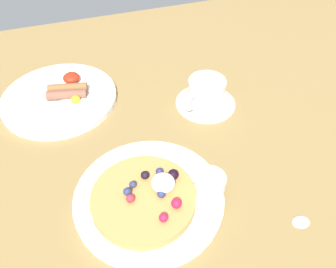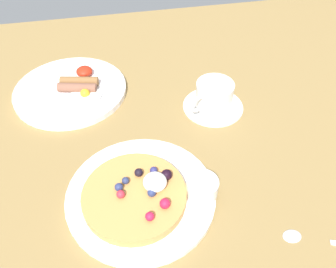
{
  "view_description": "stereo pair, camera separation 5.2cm",
  "coord_description": "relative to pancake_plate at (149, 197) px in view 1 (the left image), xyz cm",
  "views": [
    {
      "loc": [
        -14.09,
        -40.55,
        47.36
      ],
      "look_at": [
        -0.61,
        0.35,
        4.0
      ],
      "focal_mm": 36.71,
      "sensor_mm": 36.0,
      "label": 1
    },
    {
      "loc": [
        -9.06,
        -41.88,
        47.36
      ],
      "look_at": [
        -0.61,
        0.35,
        4.0
      ],
      "focal_mm": 36.71,
      "sensor_mm": 36.0,
      "label": 2
    }
  ],
  "objects": [
    {
      "name": "teaspoon",
      "position": [
        25.41,
        -13.08,
        -0.33
      ],
      "size": [
        16.85,
        7.63,
        0.6
      ],
      "color": "silver",
      "rests_on": "ground_plane"
    },
    {
      "name": "pancake_with_berries",
      "position": [
        -0.75,
        -0.89,
        1.63
      ],
      "size": [
        16.58,
        16.58,
        3.96
      ],
      "color": "#CE8C48",
      "rests_on": "pancake_plate"
    },
    {
      "name": "coffee_saucer",
      "position": [
        18.07,
        19.52,
        -0.27
      ],
      "size": [
        12.6,
        12.6,
        0.61
      ],
      "primitive_type": "cylinder",
      "color": "white",
      "rests_on": "ground_plane"
    },
    {
      "name": "coffee_cup",
      "position": [
        17.93,
        19.43,
        2.84
      ],
      "size": [
        9.8,
        7.64,
        5.4
      ],
      "color": "white",
      "rests_on": "coffee_saucer"
    },
    {
      "name": "ground_plane",
      "position": [
        7.03,
        9.26,
        -2.07
      ],
      "size": [
        174.66,
        113.85,
        3.0
      ],
      "primitive_type": "cube",
      "color": "olive"
    },
    {
      "name": "fried_breakfast",
      "position": [
        -8.67,
        30.02,
        1.59
      ],
      "size": [
        9.29,
        12.7,
        2.22
      ],
      "color": "brown",
      "rests_on": "breakfast_plate"
    },
    {
      "name": "pancake_plate",
      "position": [
        0.0,
        0.0,
        0.0
      ],
      "size": [
        24.33,
        24.33,
        1.14
      ],
      "primitive_type": "cylinder",
      "color": "white",
      "rests_on": "ground_plane"
    },
    {
      "name": "breakfast_plate",
      "position": [
        -11.27,
        30.29,
        0.08
      ],
      "size": [
        24.29,
        24.29,
        1.31
      ],
      "primitive_type": "cylinder",
      "color": "white",
      "rests_on": "ground_plane"
    },
    {
      "name": "syrup_ramekin",
      "position": [
        9.65,
        -1.94,
        2.2
      ],
      "size": [
        5.11,
        5.11,
        3.16
      ],
      "color": "white",
      "rests_on": "pancake_plate"
    }
  ]
}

